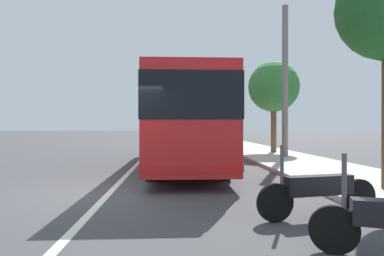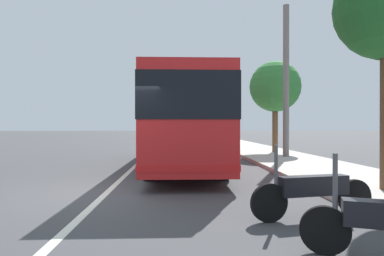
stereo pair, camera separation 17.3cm
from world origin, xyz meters
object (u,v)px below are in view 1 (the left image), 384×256
motorcycle_mid_row (318,191)px  roadside_tree_mid_block (274,87)px  car_oncoming (173,132)px  car_side_street (177,131)px  car_far_distant (151,132)px  coach_bus (184,120)px  utility_pole (285,83)px  car_ahead_same_lane (176,134)px  roadside_tree_far_block (218,93)px

motorcycle_mid_row → roadside_tree_mid_block: 13.36m
car_oncoming → car_side_street: size_ratio=1.10×
car_oncoming → car_far_distant: bearing=57.9°
coach_bus → utility_pole: size_ratio=1.59×
motorcycle_mid_row → car_ahead_same_lane: 33.43m
coach_bus → motorcycle_mid_row: bearing=-165.3°
motorcycle_mid_row → roadside_tree_far_block: 29.23m
motorcycle_mid_row → roadside_tree_mid_block: bearing=-115.6°
car_far_distant → utility_pole: (-33.98, -8.77, 2.97)m
coach_bus → utility_pole: bearing=-68.3°
motorcycle_mid_row → car_ahead_same_lane: size_ratio=0.51×
car_far_distant → roadside_tree_mid_block: bearing=15.7°
motorcycle_mid_row → car_side_street: 53.35m
coach_bus → utility_pole: 5.55m
car_oncoming → utility_pole: size_ratio=0.64×
coach_bus → motorcycle_mid_row: size_ratio=5.18×
coach_bus → car_far_distant: (35.89, 3.88, -1.15)m
motorcycle_mid_row → roadside_tree_far_block: bearing=-105.9°
coach_bus → motorcycle_mid_row: (-7.88, -2.01, -1.38)m
car_oncoming → roadside_tree_mid_block: (-29.42, -5.65, 3.09)m
car_oncoming → car_ahead_same_lane: size_ratio=1.06×
car_oncoming → roadside_tree_far_block: roadside_tree_far_block is taller
coach_bus → motorcycle_mid_row: coach_bus is taller
roadside_tree_mid_block → roadside_tree_far_block: size_ratio=0.74×
car_ahead_same_lane → car_side_street: (19.95, -0.27, -0.02)m
motorcycle_mid_row → car_oncoming: bearing=-97.9°
car_side_street → utility_pole: bearing=-177.7°
car_far_distant → car_side_street: car_far_distant is taller
car_far_distant → utility_pole: size_ratio=0.61×
car_side_street → roadside_tree_far_block: (-24.56, -4.16, 4.46)m
roadside_tree_mid_block → roadside_tree_far_block: bearing=3.1°
car_far_distant → car_ahead_same_lane: size_ratio=1.02×
roadside_tree_far_block → car_oncoming: bearing=19.9°
car_far_distant → car_ahead_same_lane: (-10.40, -3.79, 0.02)m
car_side_street → utility_pole: size_ratio=0.58×
car_oncoming → car_side_street: 11.37m
car_oncoming → roadside_tree_far_block: bearing=-164.5°
car_ahead_same_lane → roadside_tree_mid_block: bearing=-162.6°
motorcycle_mid_row → car_ahead_same_lane: bearing=-97.7°
motorcycle_mid_row → utility_pole: utility_pole is taller
car_side_street → roadside_tree_mid_block: size_ratio=0.81×
car_side_street → roadside_tree_mid_block: bearing=-176.8°
utility_pole → roadside_tree_mid_block: bearing=-6.6°
car_side_street → roadside_tree_far_block: roadside_tree_far_block is taller
coach_bus → roadside_tree_far_block: (20.88, -4.33, 3.32)m
car_oncoming → roadside_tree_far_block: 14.73m
car_side_street → roadside_tree_far_block: bearing=-174.2°
car_oncoming → roadside_tree_mid_block: 30.11m
roadside_tree_mid_block → utility_pole: size_ratio=0.71×
coach_bus → utility_pole: utility_pole is taller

